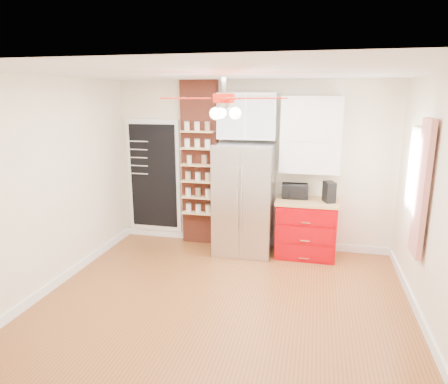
% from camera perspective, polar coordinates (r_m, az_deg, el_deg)
% --- Properties ---
extents(floor, '(4.50, 4.50, 0.00)m').
position_cam_1_polar(floor, '(5.10, -0.03, -15.22)').
color(floor, brown).
rests_on(floor, ground).
extents(ceiling, '(4.50, 4.50, 0.00)m').
position_cam_1_polar(ceiling, '(4.47, -0.03, 16.72)').
color(ceiling, white).
rests_on(ceiling, wall_back).
extents(wall_back, '(4.50, 0.02, 2.70)m').
position_cam_1_polar(wall_back, '(6.52, 3.97, 3.82)').
color(wall_back, beige).
rests_on(wall_back, floor).
extents(wall_front, '(4.50, 0.02, 2.70)m').
position_cam_1_polar(wall_front, '(2.79, -9.55, -10.07)').
color(wall_front, beige).
rests_on(wall_front, floor).
extents(wall_left, '(0.02, 4.00, 2.70)m').
position_cam_1_polar(wall_left, '(5.55, -23.31, 0.97)').
color(wall_left, beige).
rests_on(wall_left, floor).
extents(wall_right, '(0.02, 4.00, 2.70)m').
position_cam_1_polar(wall_right, '(4.65, 28.08, -1.81)').
color(wall_right, beige).
rests_on(wall_right, floor).
extents(chalkboard, '(0.95, 0.05, 1.95)m').
position_cam_1_polar(chalkboard, '(7.00, -10.00, 2.24)').
color(chalkboard, white).
rests_on(chalkboard, wall_back).
extents(brick_pillar, '(0.60, 0.16, 2.70)m').
position_cam_1_polar(brick_pillar, '(6.63, -3.43, 3.99)').
color(brick_pillar, brown).
rests_on(brick_pillar, floor).
extents(fridge, '(0.90, 0.70, 1.75)m').
position_cam_1_polar(fridge, '(6.27, 2.90, -1.00)').
color(fridge, '#BBBABF').
rests_on(fridge, floor).
extents(upper_glass_cabinet, '(0.90, 0.35, 0.70)m').
position_cam_1_polar(upper_glass_cabinet, '(6.27, 3.37, 10.79)').
color(upper_glass_cabinet, white).
rests_on(upper_glass_cabinet, wall_back).
extents(red_cabinet, '(0.94, 0.64, 0.90)m').
position_cam_1_polar(red_cabinet, '(6.35, 11.61, -5.07)').
color(red_cabinet, '#AB0007').
rests_on(red_cabinet, floor).
extents(upper_shelf_unit, '(0.90, 0.30, 1.15)m').
position_cam_1_polar(upper_shelf_unit, '(6.22, 12.29, 7.95)').
color(upper_shelf_unit, white).
rests_on(upper_shelf_unit, wall_back).
extents(window, '(0.04, 0.75, 1.05)m').
position_cam_1_polar(window, '(5.46, 25.78, 2.68)').
color(window, white).
rests_on(window, wall_right).
extents(curtain, '(0.06, 0.40, 1.55)m').
position_cam_1_polar(curtain, '(4.94, 26.43, 0.40)').
color(curtain, red).
rests_on(curtain, wall_right).
extents(ceiling_fan, '(1.40, 1.40, 0.44)m').
position_cam_1_polar(ceiling_fan, '(4.46, -0.03, 13.17)').
color(ceiling_fan, silver).
rests_on(ceiling_fan, ceiling).
extents(toaster_oven, '(0.42, 0.30, 0.22)m').
position_cam_1_polar(toaster_oven, '(6.30, 10.06, 0.13)').
color(toaster_oven, black).
rests_on(toaster_oven, red_cabinet).
extents(coffee_maker, '(0.21, 0.25, 0.31)m').
position_cam_1_polar(coffee_maker, '(6.16, 14.80, 0.01)').
color(coffee_maker, black).
rests_on(coffee_maker, red_cabinet).
extents(canister_left, '(0.10, 0.10, 0.14)m').
position_cam_1_polar(canister_left, '(6.15, 15.27, -0.85)').
color(canister_left, red).
rests_on(canister_left, red_cabinet).
extents(canister_right, '(0.11, 0.11, 0.14)m').
position_cam_1_polar(canister_right, '(6.23, 15.14, -0.69)').
color(canister_right, '#A41609').
rests_on(canister_right, red_cabinet).
extents(pantry_jar_oats, '(0.09, 0.09, 0.13)m').
position_cam_1_polar(pantry_jar_oats, '(6.51, -4.97, 4.58)').
color(pantry_jar_oats, beige).
rests_on(pantry_jar_oats, brick_pillar).
extents(pantry_jar_beans, '(0.11, 0.11, 0.14)m').
position_cam_1_polar(pantry_jar_beans, '(6.47, -2.82, 4.59)').
color(pantry_jar_beans, '#966D4C').
rests_on(pantry_jar_beans, brick_pillar).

